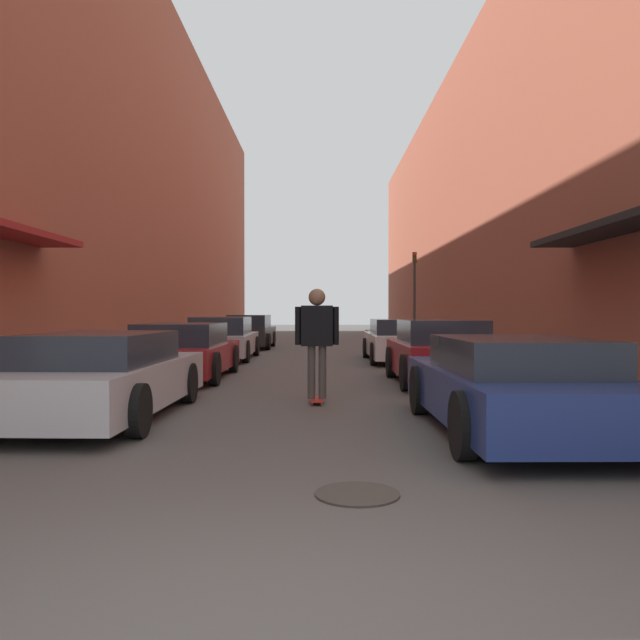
{
  "coord_description": "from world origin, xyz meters",
  "views": [
    {
      "loc": [
        0.27,
        -2.64,
        1.51
      ],
      "look_at": [
        0.26,
        11.36,
        1.32
      ],
      "focal_mm": 35.0,
      "sensor_mm": 36.0,
      "label": 1
    }
  ],
  "objects_px": {
    "skateboarder": "(318,332)",
    "parked_car_right_1": "(441,353)",
    "parked_car_left_3": "(251,332)",
    "manhole_cover": "(358,494)",
    "parked_car_left_1": "(184,352)",
    "parked_car_left_2": "(223,339)",
    "traffic_light": "(415,288)",
    "parked_car_right_2": "(401,341)",
    "parked_car_right_0": "(514,386)",
    "parked_car_left_0": "(106,376)"
  },
  "relations": [
    {
      "from": "skateboarder",
      "to": "parked_car_right_1",
      "type": "bearing_deg",
      "value": 46.73
    },
    {
      "from": "parked_car_left_3",
      "to": "manhole_cover",
      "type": "bearing_deg",
      "value": -81.14
    },
    {
      "from": "parked_car_left_1",
      "to": "parked_car_left_2",
      "type": "relative_size",
      "value": 0.95
    },
    {
      "from": "manhole_cover",
      "to": "traffic_light",
      "type": "xyz_separation_m",
      "value": [
        3.68,
        21.14,
        2.48
      ]
    },
    {
      "from": "parked_car_left_3",
      "to": "manhole_cover",
      "type": "relative_size",
      "value": 6.02
    },
    {
      "from": "parked_car_left_2",
      "to": "traffic_light",
      "type": "bearing_deg",
      "value": 43.15
    },
    {
      "from": "parked_car_left_1",
      "to": "parked_car_left_3",
      "type": "height_order",
      "value": "parked_car_left_3"
    },
    {
      "from": "parked_car_right_1",
      "to": "traffic_light",
      "type": "relative_size",
      "value": 1.04
    },
    {
      "from": "parked_car_left_3",
      "to": "parked_car_right_2",
      "type": "height_order",
      "value": "parked_car_left_3"
    },
    {
      "from": "parked_car_left_2",
      "to": "parked_car_left_1",
      "type": "bearing_deg",
      "value": -89.87
    },
    {
      "from": "skateboarder",
      "to": "manhole_cover",
      "type": "xyz_separation_m",
      "value": [
        0.36,
        -5.16,
        -1.16
      ]
    },
    {
      "from": "traffic_light",
      "to": "parked_car_right_0",
      "type": "bearing_deg",
      "value": -94.93
    },
    {
      "from": "parked_car_left_2",
      "to": "skateboarder",
      "type": "bearing_deg",
      "value": -72.07
    },
    {
      "from": "manhole_cover",
      "to": "skateboarder",
      "type": "bearing_deg",
      "value": 93.96
    },
    {
      "from": "parked_car_left_2",
      "to": "parked_car_right_2",
      "type": "relative_size",
      "value": 1.0
    },
    {
      "from": "parked_car_left_1",
      "to": "skateboarder",
      "type": "distance_m",
      "value": 4.8
    },
    {
      "from": "parked_car_left_2",
      "to": "parked_car_left_3",
      "type": "xyz_separation_m",
      "value": [
        0.2,
        5.91,
        0.01
      ]
    },
    {
      "from": "parked_car_left_0",
      "to": "parked_car_right_2",
      "type": "distance_m",
      "value": 11.41
    },
    {
      "from": "parked_car_right_1",
      "to": "parked_car_right_2",
      "type": "xyz_separation_m",
      "value": [
        -0.09,
        5.84,
        -0.03
      ]
    },
    {
      "from": "parked_car_left_1",
      "to": "parked_car_left_2",
      "type": "distance_m",
      "value": 5.67
    },
    {
      "from": "parked_car_left_3",
      "to": "parked_car_right_2",
      "type": "relative_size",
      "value": 0.9
    },
    {
      "from": "parked_car_left_2",
      "to": "parked_car_left_3",
      "type": "distance_m",
      "value": 5.92
    },
    {
      "from": "parked_car_left_0",
      "to": "parked_car_left_1",
      "type": "distance_m",
      "value": 5.18
    },
    {
      "from": "parked_car_right_2",
      "to": "skateboarder",
      "type": "bearing_deg",
      "value": -106.06
    },
    {
      "from": "traffic_light",
      "to": "manhole_cover",
      "type": "bearing_deg",
      "value": -99.86
    },
    {
      "from": "parked_car_left_2",
      "to": "manhole_cover",
      "type": "height_order",
      "value": "parked_car_left_2"
    },
    {
      "from": "parked_car_left_2",
      "to": "parked_car_right_0",
      "type": "height_order",
      "value": "parked_car_left_2"
    },
    {
      "from": "skateboarder",
      "to": "parked_car_left_2",
      "type": "bearing_deg",
      "value": 107.93
    },
    {
      "from": "manhole_cover",
      "to": "traffic_light",
      "type": "height_order",
      "value": "traffic_light"
    },
    {
      "from": "parked_car_left_1",
      "to": "parked_car_right_2",
      "type": "bearing_deg",
      "value": 41.53
    },
    {
      "from": "parked_car_left_1",
      "to": "manhole_cover",
      "type": "relative_size",
      "value": 6.44
    },
    {
      "from": "parked_car_right_0",
      "to": "parked_car_left_3",
      "type": "bearing_deg",
      "value": 106.4
    },
    {
      "from": "parked_car_left_0",
      "to": "parked_car_right_0",
      "type": "height_order",
      "value": "parked_car_left_0"
    },
    {
      "from": "parked_car_left_0",
      "to": "parked_car_right_1",
      "type": "relative_size",
      "value": 1.16
    },
    {
      "from": "parked_car_right_1",
      "to": "skateboarder",
      "type": "height_order",
      "value": "skateboarder"
    },
    {
      "from": "parked_car_left_0",
      "to": "parked_car_left_2",
      "type": "bearing_deg",
      "value": 90.21
    },
    {
      "from": "parked_car_left_2",
      "to": "parked_car_right_1",
      "type": "relative_size",
      "value": 1.17
    },
    {
      "from": "parked_car_left_0",
      "to": "skateboarder",
      "type": "bearing_deg",
      "value": 26.37
    },
    {
      "from": "parked_car_left_2",
      "to": "manhole_cover",
      "type": "relative_size",
      "value": 6.75
    },
    {
      "from": "parked_car_left_1",
      "to": "parked_car_right_1",
      "type": "relative_size",
      "value": 1.12
    },
    {
      "from": "parked_car_left_3",
      "to": "parked_car_right_1",
      "type": "xyz_separation_m",
      "value": [
        5.37,
        -12.57,
        -0.01
      ]
    },
    {
      "from": "parked_car_right_0",
      "to": "manhole_cover",
      "type": "distance_m",
      "value": 3.35
    },
    {
      "from": "parked_car_right_2",
      "to": "traffic_light",
      "type": "distance_m",
      "value": 7.83
    },
    {
      "from": "parked_car_left_2",
      "to": "parked_car_right_1",
      "type": "bearing_deg",
      "value": -50.08
    },
    {
      "from": "parked_car_right_0",
      "to": "parked_car_left_0",
      "type": "bearing_deg",
      "value": 168.41
    },
    {
      "from": "parked_car_right_2",
      "to": "manhole_cover",
      "type": "height_order",
      "value": "parked_car_right_2"
    },
    {
      "from": "parked_car_left_1",
      "to": "manhole_cover",
      "type": "xyz_separation_m",
      "value": [
        3.37,
        -8.85,
        -0.6
      ]
    },
    {
      "from": "parked_car_right_2",
      "to": "skateboarder",
      "type": "distance_m",
      "value": 8.91
    },
    {
      "from": "parked_car_left_3",
      "to": "parked_car_left_2",
      "type": "bearing_deg",
      "value": -91.94
    },
    {
      "from": "parked_car_left_0",
      "to": "parked_car_left_2",
      "type": "height_order",
      "value": "parked_car_left_2"
    }
  ]
}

